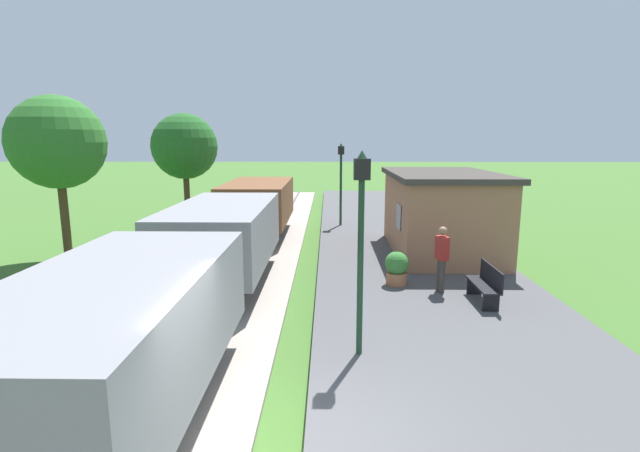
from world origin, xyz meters
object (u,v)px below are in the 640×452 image
Objects in this scene: lamp_post_far at (341,169)px; freight_train at (223,239)px; person_waiting at (442,257)px; tree_field_left at (185,147)px; station_hut at (441,212)px; potted_planter at (397,268)px; lamp_post_near at (361,217)px; bench_near_hut at (486,283)px; tree_trackside_far at (57,143)px.

freight_train is at bearing -112.39° from lamp_post_far.
person_waiting is 14.31m from tree_field_left.
station_hut is at bearing -112.67° from person_waiting.
person_waiting is at bearing -29.24° from potted_planter.
station_hut is 4.39m from potted_planter.
lamp_post_near is 15.68m from tree_field_left.
station_hut is at bearing 26.40° from freight_train.
lamp_post_near is at bearing 47.02° from person_waiting.
lamp_post_far is at bearing 107.53° from bench_near_hut.
lamp_post_far is (-3.32, 5.07, 1.15)m from station_hut.
bench_near_hut is 10.91m from lamp_post_far.
freight_train is 7.22m from tree_trackside_far.
freight_train is 5.24× the size of lamp_post_near.
tree_trackside_far reaches higher than potted_planter.
tree_trackside_far is (-9.55, -5.52, 1.20)m from lamp_post_far.
lamp_post_far is 0.66× the size of tree_trackside_far.
potted_planter is 11.79m from tree_trackside_far.
tree_field_left is (-9.60, 10.30, 2.59)m from person_waiting.
station_hut reaches higher than bench_near_hut.
tree_trackside_far is at bearing -28.09° from person_waiting.
tree_field_left reaches higher than potted_planter.
freight_train is 10.33m from tree_field_left.
tree_trackside_far reaches higher than station_hut.
lamp_post_near is at bearing -107.16° from potted_planter.
station_hut is 3.39× the size of person_waiting.
lamp_post_far is (-1.28, 8.84, 2.08)m from potted_planter.
freight_train is at bearing -25.79° from tree_trackside_far.
potted_planter is at bearing 144.96° from bench_near_hut.
person_waiting is 0.46× the size of lamp_post_far.
tree_field_left is at bearing 150.71° from station_hut.
bench_near_hut is (6.71, -1.76, -0.68)m from freight_train.
freight_train reaches higher than potted_planter.
potted_planter is 0.17× the size of tree_field_left.
bench_near_hut is 0.27× the size of tree_trackside_far.
lamp_post_far is at bearing -6.80° from tree_field_left.
potted_planter is at bearing -48.63° from tree_field_left.
tree_trackside_far is (-10.83, 3.33, 3.28)m from potted_planter.
potted_planter is (-1.94, 1.36, 0.00)m from bench_near_hut.
person_waiting is at bearing -102.82° from station_hut.
freight_train is 12.93× the size of bench_near_hut.
tree_field_left reaches higher than person_waiting.
potted_planter is at bearing -81.76° from lamp_post_far.
lamp_post_near is (-1.28, -4.15, 2.08)m from potted_planter.
tree_trackside_far reaches higher than tree_field_left.
lamp_post_near is (-3.22, -2.79, 2.08)m from bench_near_hut.
person_waiting is (-0.90, 0.78, 0.46)m from bench_near_hut.
bench_near_hut is 14.00m from tree_trackside_far.
potted_planter reaches higher than bench_near_hut.
bench_near_hut is at bearing 40.84° from lamp_post_near.
freight_train is 3.65× the size of tree_field_left.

